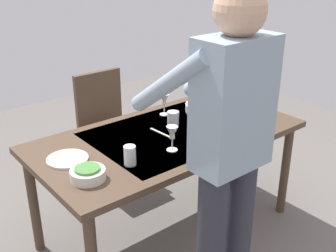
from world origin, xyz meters
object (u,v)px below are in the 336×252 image
Objects in this scene: dining_table at (168,143)px; dinner_plate_far at (68,159)px; person_server at (228,148)px; wine_bottle at (246,93)px; wine_glass_right at (172,134)px; water_cup_far_left at (227,123)px; chair_near at (106,122)px; water_cup_near_right at (173,118)px; serving_bowl_pasta at (206,107)px; wine_glass_left at (164,101)px; water_cup_near_left at (130,155)px; dinner_plate_near at (211,141)px; side_bowl_salad at (88,174)px.

dinner_plate_far is at bearing -6.54° from dining_table.
person_server is 0.92m from dinner_plate_far.
wine_glass_right is at bearing 13.24° from wine_bottle.
wine_bottle is 3.07× the size of water_cup_far_left.
person_server is at bearing 80.66° from chair_near.
chair_near reaches higher than water_cup_near_right.
serving_bowl_pasta is at bearing 120.90° from chair_near.
person_server is 7.34× the size of dinner_plate_far.
wine_bottle is 1.29× the size of dinner_plate_far.
dining_table is 1.01× the size of person_server.
dining_table is 0.66m from dinner_plate_far.
chair_near reaches higher than wine_glass_right.
chair_near is 0.65m from wine_glass_left.
water_cup_near_left is 0.54m from dinner_plate_near.
dining_table is at bearing 87.64° from chair_near.
water_cup_near_left is at bearing 36.99° from wine_glass_left.
chair_near is at bearing -99.34° from person_server.
wine_bottle is 0.63m from water_cup_near_right.
dining_table is 7.39× the size of dinner_plate_far.
dinner_plate_near is at bearing 94.43° from chair_near.
side_bowl_salad is at bearing 86.79° from dinner_plate_far.
chair_near is at bearing -92.36° from dining_table.
person_server is 11.19× the size of wine_glass_right.
dinner_plate_near is at bearing 83.46° from wine_glass_left.
wine_glass_right is at bearing 56.45° from dining_table.
person_server is 5.71× the size of wine_bottle.
serving_bowl_pasta and side_bowl_salad have the same top height.
dinner_plate_far is (-0.01, -0.26, -0.03)m from side_bowl_salad.
water_cup_near_right reaches higher than dinner_plate_far.
wine_bottle reaches higher than chair_near.
water_cup_near_left is at bearing 9.46° from wine_bottle.
water_cup_near_left is at bearing 19.57° from serving_bowl_pasta.
side_bowl_salad is 0.79m from dinner_plate_near.
chair_near is at bearing -83.38° from water_cup_near_right.
person_server is 0.59m from dinner_plate_near.
wine_bottle is at bearing -156.23° from dinner_plate_near.
chair_near is at bearing -49.32° from wine_bottle.
wine_bottle is 1.17m from water_cup_near_left.
side_bowl_salad is 0.78× the size of dinner_plate_far.
wine_glass_left is at bearing -109.66° from water_cup_near_right.
dinner_plate_far is at bearing 2.36° from serving_bowl_pasta.
dinner_plate_far is (0.69, 0.74, 0.21)m from chair_near.
wine_glass_left is 0.49m from water_cup_far_left.
dinner_plate_near is (-0.53, 0.08, -0.05)m from water_cup_near_left.
dining_table is 11.26× the size of wine_glass_right.
dining_table is 0.70m from side_bowl_salad.
wine_glass_right is 1.37× the size of water_cup_near_left.
serving_bowl_pasta is (-0.42, 0.70, 0.23)m from chair_near.
wine_glass_right is 0.54m from side_bowl_salad.
wine_glass_right is 0.29m from water_cup_near_left.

